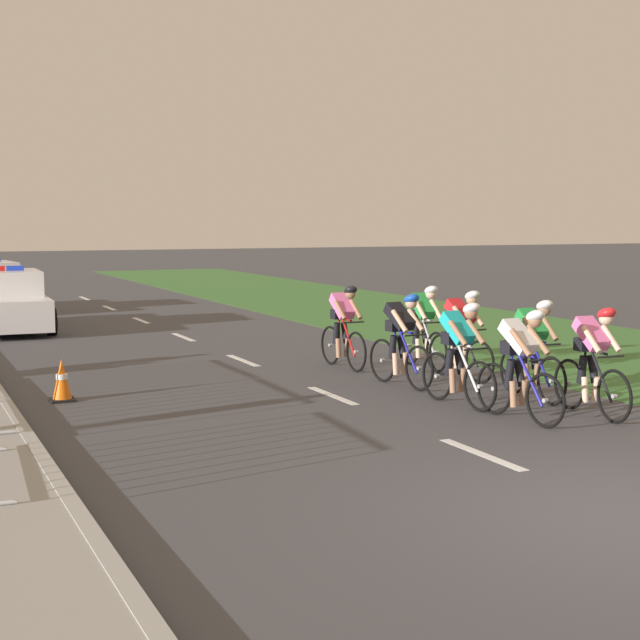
{
  "coord_description": "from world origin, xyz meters",
  "views": [
    {
      "loc": [
        -6.1,
        -6.22,
        2.67
      ],
      "look_at": [
        0.11,
        7.25,
        1.1
      ],
      "focal_mm": 52.47,
      "sensor_mm": 36.0,
      "label": 1
    }
  ],
  "objects_px": {
    "cyclist_lead": "(521,363)",
    "cyclist_fifth": "(401,338)",
    "cyclist_fourth": "(533,348)",
    "cyclist_seventh": "(344,325)",
    "cyclist_sixth": "(461,333)",
    "police_car_nearest": "(6,303)",
    "cyclist_eighth": "(423,326)",
    "cyclist_second": "(593,360)",
    "cyclist_third": "(459,352)",
    "traffic_cone_near": "(62,381)"
  },
  "relations": [
    {
      "from": "cyclist_seventh",
      "to": "police_car_nearest",
      "type": "relative_size",
      "value": 0.39
    },
    {
      "from": "cyclist_second",
      "to": "cyclist_sixth",
      "type": "height_order",
      "value": "same"
    },
    {
      "from": "cyclist_fifth",
      "to": "police_car_nearest",
      "type": "xyz_separation_m",
      "value": [
        -4.91,
        10.75,
        -0.11
      ]
    },
    {
      "from": "cyclist_lead",
      "to": "cyclist_sixth",
      "type": "distance_m",
      "value": 3.34
    },
    {
      "from": "cyclist_lead",
      "to": "cyclist_fourth",
      "type": "xyz_separation_m",
      "value": [
        1.1,
        1.16,
        0.0
      ]
    },
    {
      "from": "cyclist_lead",
      "to": "traffic_cone_near",
      "type": "relative_size",
      "value": 2.69
    },
    {
      "from": "cyclist_third",
      "to": "traffic_cone_near",
      "type": "xyz_separation_m",
      "value": [
        -5.17,
        2.78,
        -0.48
      ]
    },
    {
      "from": "cyclist_seventh",
      "to": "cyclist_sixth",
      "type": "bearing_deg",
      "value": -56.45
    },
    {
      "from": "cyclist_fourth",
      "to": "cyclist_second",
      "type": "bearing_deg",
      "value": -90.26
    },
    {
      "from": "cyclist_lead",
      "to": "cyclist_sixth",
      "type": "height_order",
      "value": "same"
    },
    {
      "from": "cyclist_eighth",
      "to": "traffic_cone_near",
      "type": "height_order",
      "value": "cyclist_eighth"
    },
    {
      "from": "cyclist_sixth",
      "to": "cyclist_seventh",
      "type": "xyz_separation_m",
      "value": [
        -1.27,
        1.92,
        0.0
      ]
    },
    {
      "from": "cyclist_eighth",
      "to": "police_car_nearest",
      "type": "height_order",
      "value": "police_car_nearest"
    },
    {
      "from": "cyclist_lead",
      "to": "cyclist_fourth",
      "type": "bearing_deg",
      "value": 46.53
    },
    {
      "from": "cyclist_lead",
      "to": "cyclist_third",
      "type": "xyz_separation_m",
      "value": [
        -0.17,
        1.22,
        0.0
      ]
    },
    {
      "from": "cyclist_second",
      "to": "cyclist_fourth",
      "type": "height_order",
      "value": "same"
    },
    {
      "from": "cyclist_lead",
      "to": "cyclist_eighth",
      "type": "relative_size",
      "value": 1.0
    },
    {
      "from": "cyclist_fourth",
      "to": "cyclist_lead",
      "type": "bearing_deg",
      "value": -133.47
    },
    {
      "from": "cyclist_fourth",
      "to": "cyclist_seventh",
      "type": "bearing_deg",
      "value": 107.74
    },
    {
      "from": "cyclist_seventh",
      "to": "cyclist_eighth",
      "type": "height_order",
      "value": "same"
    },
    {
      "from": "cyclist_lead",
      "to": "cyclist_second",
      "type": "relative_size",
      "value": 1.0
    },
    {
      "from": "police_car_nearest",
      "to": "cyclist_third",
      "type": "bearing_deg",
      "value": -68.71
    },
    {
      "from": "cyclist_lead",
      "to": "cyclist_fifth",
      "type": "height_order",
      "value": "same"
    },
    {
      "from": "police_car_nearest",
      "to": "cyclist_fifth",
      "type": "bearing_deg",
      "value": -65.44
    },
    {
      "from": "cyclist_lead",
      "to": "cyclist_seventh",
      "type": "bearing_deg",
      "value": 91.63
    },
    {
      "from": "cyclist_third",
      "to": "cyclist_eighth",
      "type": "distance_m",
      "value": 3.47
    },
    {
      "from": "cyclist_lead",
      "to": "cyclist_fourth",
      "type": "relative_size",
      "value": 1.0
    },
    {
      "from": "cyclist_fifth",
      "to": "cyclist_seventh",
      "type": "bearing_deg",
      "value": 90.43
    },
    {
      "from": "cyclist_seventh",
      "to": "cyclist_eighth",
      "type": "xyz_separation_m",
      "value": [
        1.31,
        -0.63,
        0.0
      ]
    },
    {
      "from": "cyclist_fifth",
      "to": "cyclist_seventh",
      "type": "xyz_separation_m",
      "value": [
        -0.02,
        2.08,
        0.0
      ]
    },
    {
      "from": "cyclist_seventh",
      "to": "cyclist_second",
      "type": "bearing_deg",
      "value": -76.6
    },
    {
      "from": "cyclist_sixth",
      "to": "cyclist_fourth",
      "type": "bearing_deg",
      "value": -90.79
    },
    {
      "from": "cyclist_second",
      "to": "cyclist_seventh",
      "type": "relative_size",
      "value": 1.0
    },
    {
      "from": "cyclist_fourth",
      "to": "cyclist_sixth",
      "type": "xyz_separation_m",
      "value": [
        0.03,
        1.97,
        0.0
      ]
    },
    {
      "from": "cyclist_lead",
      "to": "cyclist_second",
      "type": "height_order",
      "value": "same"
    },
    {
      "from": "cyclist_eighth",
      "to": "police_car_nearest",
      "type": "xyz_separation_m",
      "value": [
        -6.2,
        9.3,
        -0.11
      ]
    },
    {
      "from": "cyclist_fourth",
      "to": "cyclist_sixth",
      "type": "bearing_deg",
      "value": 89.21
    },
    {
      "from": "cyclist_eighth",
      "to": "cyclist_second",
      "type": "bearing_deg",
      "value": -90.81
    },
    {
      "from": "cyclist_third",
      "to": "cyclist_seventh",
      "type": "height_order",
      "value": "same"
    },
    {
      "from": "cyclist_fourth",
      "to": "police_car_nearest",
      "type": "relative_size",
      "value": 0.39
    },
    {
      "from": "cyclist_second",
      "to": "cyclist_fourth",
      "type": "distance_m",
      "value": 1.31
    },
    {
      "from": "cyclist_third",
      "to": "cyclist_lead",
      "type": "bearing_deg",
      "value": -82.14
    },
    {
      "from": "cyclist_lead",
      "to": "cyclist_fourth",
      "type": "height_order",
      "value": "same"
    },
    {
      "from": "cyclist_second",
      "to": "cyclist_fifth",
      "type": "distance_m",
      "value": 3.36
    },
    {
      "from": "cyclist_third",
      "to": "cyclist_sixth",
      "type": "xyz_separation_m",
      "value": [
        1.3,
        1.92,
        0.0
      ]
    },
    {
      "from": "cyclist_eighth",
      "to": "cyclist_sixth",
      "type": "bearing_deg",
      "value": -91.41
    },
    {
      "from": "cyclist_fourth",
      "to": "cyclist_seventh",
      "type": "height_order",
      "value": "same"
    },
    {
      "from": "cyclist_fourth",
      "to": "cyclist_fifth",
      "type": "bearing_deg",
      "value": 124.19
    },
    {
      "from": "cyclist_eighth",
      "to": "police_car_nearest",
      "type": "bearing_deg",
      "value": 123.7
    },
    {
      "from": "cyclist_lead",
      "to": "cyclist_third",
      "type": "bearing_deg",
      "value": 97.86
    }
  ]
}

